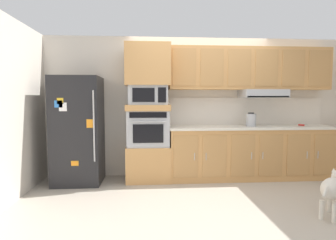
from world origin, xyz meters
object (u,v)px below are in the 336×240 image
at_px(microwave, 148,95).
at_px(refrigerator, 78,130).
at_px(dog, 334,187).
at_px(screwdriver, 302,125).
at_px(built_in_oven, 148,128).
at_px(electric_kettle, 251,120).

bearing_deg(microwave, refrigerator, -176.66).
relative_size(refrigerator, microwave, 2.73).
xyz_separation_m(microwave, dog, (2.21, -1.65, -1.11)).
relative_size(microwave, screwdriver, 3.82).
relative_size(built_in_oven, electric_kettle, 2.92).
height_order(microwave, screwdriver, microwave).
bearing_deg(screwdriver, dog, -107.38).
bearing_deg(screwdriver, refrigerator, -179.04).
height_order(microwave, electric_kettle, microwave).
bearing_deg(dog, electric_kettle, 63.90).
xyz_separation_m(built_in_oven, screwdriver, (2.73, -0.00, 0.03)).
distance_m(refrigerator, microwave, 1.30).
bearing_deg(electric_kettle, refrigerator, -179.60).
bearing_deg(built_in_oven, screwdriver, -0.05).
xyz_separation_m(electric_kettle, dog, (0.43, -1.60, -0.69)).
height_order(electric_kettle, dog, electric_kettle).
bearing_deg(screwdriver, electric_kettle, -177.29).
bearing_deg(microwave, screwdriver, -0.05).
bearing_deg(screwdriver, built_in_oven, 179.95).
distance_m(refrigerator, screwdriver, 3.89).
bearing_deg(refrigerator, screwdriver, 0.96).
xyz_separation_m(microwave, screwdriver, (2.73, -0.00, -0.53)).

